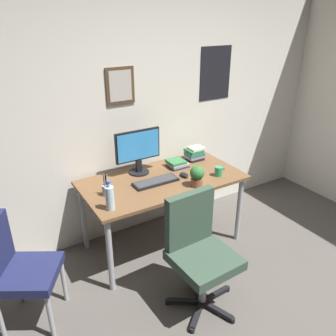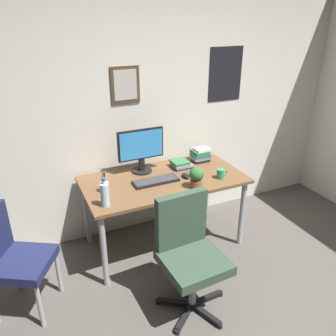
# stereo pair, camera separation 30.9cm
# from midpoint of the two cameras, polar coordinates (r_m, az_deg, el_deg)

# --- Properties ---
(wall_back) EXTENTS (4.40, 0.10, 2.60)m
(wall_back) POSITION_cam_midpoint_polar(r_m,az_deg,el_deg) (3.52, -5.02, 9.99)
(wall_back) COLOR silver
(wall_back) RESTS_ON ground_plane
(desk) EXTENTS (1.52, 0.79, 0.74)m
(desk) POSITION_cam_midpoint_polar(r_m,az_deg,el_deg) (3.27, -3.62, -3.04)
(desk) COLOR brown
(desk) RESTS_ON ground_plane
(office_chair) EXTENTS (0.56, 0.57, 0.95)m
(office_chair) POSITION_cam_midpoint_polar(r_m,az_deg,el_deg) (2.70, 1.72, -13.22)
(office_chair) COLOR #334738
(office_chair) RESTS_ON ground_plane
(side_chair) EXTENTS (0.57, 0.57, 0.88)m
(side_chair) POSITION_cam_midpoint_polar(r_m,az_deg,el_deg) (2.85, -26.82, -14.64)
(side_chair) COLOR #1E234C
(side_chair) RESTS_ON ground_plane
(monitor) EXTENTS (0.46, 0.20, 0.43)m
(monitor) POSITION_cam_midpoint_polar(r_m,az_deg,el_deg) (3.29, -7.73, 2.96)
(monitor) COLOR black
(monitor) RESTS_ON desk
(keyboard) EXTENTS (0.43, 0.15, 0.03)m
(keyboard) POSITION_cam_midpoint_polar(r_m,az_deg,el_deg) (3.16, -4.88, -2.35)
(keyboard) COLOR black
(keyboard) RESTS_ON desk
(computer_mouse) EXTENTS (0.06, 0.11, 0.04)m
(computer_mouse) POSITION_cam_midpoint_polar(r_m,az_deg,el_deg) (3.27, 0.02, -1.21)
(computer_mouse) COLOR black
(computer_mouse) RESTS_ON desk
(water_bottle) EXTENTS (0.07, 0.07, 0.25)m
(water_bottle) POSITION_cam_midpoint_polar(r_m,az_deg,el_deg) (2.76, -12.89, -4.95)
(water_bottle) COLOR silver
(water_bottle) RESTS_ON desk
(coffee_mug_near) EXTENTS (0.11, 0.07, 0.09)m
(coffee_mug_near) POSITION_cam_midpoint_polar(r_m,az_deg,el_deg) (3.29, 5.81, -0.60)
(coffee_mug_near) COLOR #2D8C59
(coffee_mug_near) RESTS_ON desk
(potted_plant) EXTENTS (0.13, 0.13, 0.19)m
(potted_plant) POSITION_cam_midpoint_polar(r_m,az_deg,el_deg) (3.06, 1.99, -1.32)
(potted_plant) COLOR brown
(potted_plant) RESTS_ON desk
(pen_cup) EXTENTS (0.07, 0.07, 0.20)m
(pen_cup) POSITION_cam_midpoint_polar(r_m,az_deg,el_deg) (3.00, -13.23, -3.60)
(pen_cup) COLOR #9EA0A5
(pen_cup) RESTS_ON desk
(book_stack_left) EXTENTS (0.19, 0.17, 0.14)m
(book_stack_left) POSITION_cam_midpoint_polar(r_m,az_deg,el_deg) (3.64, 2.07, 2.39)
(book_stack_left) COLOR black
(book_stack_left) RESTS_ON desk
(book_stack_right) EXTENTS (0.19, 0.18, 0.07)m
(book_stack_right) POSITION_cam_midpoint_polar(r_m,az_deg,el_deg) (3.47, -1.01, 0.68)
(book_stack_right) COLOR navy
(book_stack_right) RESTS_ON desk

